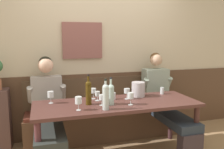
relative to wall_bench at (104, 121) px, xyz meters
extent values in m
cube|color=beige|center=(0.00, 0.26, 1.12)|extent=(6.80, 0.08, 2.80)
cube|color=#8A524C|center=(-0.29, 0.20, 1.24)|extent=(0.61, 0.04, 0.55)
cube|color=brown|center=(0.00, 0.21, 0.22)|extent=(6.80, 0.03, 1.00)
cube|color=brown|center=(0.00, -0.02, -0.06)|extent=(2.40, 0.42, 0.44)
cube|color=brown|center=(0.00, -0.02, 0.18)|extent=(2.35, 0.39, 0.05)
cube|color=#503B29|center=(0.00, 0.17, 0.43)|extent=(2.40, 0.04, 0.45)
cube|color=#4E2C27|center=(0.00, -0.64, 0.45)|extent=(2.10, 0.76, 0.04)
cylinder|color=#4A2823|center=(0.98, -0.95, 0.07)|extent=(0.07, 0.07, 0.71)
cylinder|color=#49272E|center=(-0.98, -0.32, 0.07)|extent=(0.07, 0.07, 0.71)
cylinder|color=#47282B|center=(0.98, -0.32, 0.07)|extent=(0.07, 0.07, 0.71)
cube|color=#2F3431|center=(-0.85, -0.56, 0.15)|extent=(0.35, 1.02, 0.11)
cube|color=#9B9590|center=(-0.85, -0.02, 0.48)|extent=(0.42, 0.19, 0.54)
sphere|color=#E2AF93|center=(-0.85, -0.03, 0.91)|extent=(0.21, 0.21, 0.21)
sphere|color=black|center=(-0.85, 0.00, 0.93)|extent=(0.19, 0.19, 0.19)
cylinder|color=#9B9590|center=(-1.08, -0.05, 0.51)|extent=(0.08, 0.20, 0.27)
cylinder|color=#9B9590|center=(-0.63, -0.05, 0.51)|extent=(0.08, 0.20, 0.27)
cube|color=#352A2E|center=(0.85, -1.02, -0.09)|extent=(0.30, 0.14, 0.38)
cube|color=#252F3A|center=(0.85, -0.56, 0.15)|extent=(0.33, 1.01, 0.11)
cube|color=#8F9E8E|center=(0.85, -0.02, 0.50)|extent=(0.39, 0.23, 0.58)
sphere|color=tan|center=(0.85, -0.03, 0.94)|extent=(0.19, 0.19, 0.19)
sphere|color=brown|center=(0.85, 0.00, 0.96)|extent=(0.18, 0.18, 0.18)
cylinder|color=#8F9E8E|center=(0.65, -0.06, 0.53)|extent=(0.08, 0.20, 0.27)
cylinder|color=#8F9E8E|center=(1.06, -0.06, 0.53)|extent=(0.08, 0.20, 0.27)
cylinder|color=#B9B2B8|center=(0.38, -0.42, 0.57)|extent=(0.19, 0.19, 0.20)
cylinder|color=#B0CEC1|center=(-0.11, -0.71, 0.57)|extent=(0.08, 0.08, 0.20)
sphere|color=#B0CEC1|center=(-0.11, -0.71, 0.68)|extent=(0.08, 0.08, 0.08)
cylinder|color=#B0CEC1|center=(-0.11, -0.71, 0.74)|extent=(0.03, 0.03, 0.10)
cylinder|color=black|center=(-0.11, -0.71, 0.80)|extent=(0.03, 0.03, 0.02)
cylinder|color=#44300B|center=(-0.37, -0.63, 0.59)|extent=(0.07, 0.07, 0.25)
sphere|color=#44300B|center=(-0.37, -0.63, 0.73)|extent=(0.07, 0.07, 0.07)
cylinder|color=#44300B|center=(-0.37, -0.63, 0.78)|extent=(0.03, 0.03, 0.09)
cylinder|color=black|center=(-0.37, -0.63, 0.84)|extent=(0.03, 0.03, 0.02)
cylinder|color=silver|center=(-0.22, -0.89, 0.59)|extent=(0.08, 0.08, 0.25)
sphere|color=silver|center=(-0.22, -0.89, 0.73)|extent=(0.08, 0.08, 0.08)
cylinder|color=silver|center=(-0.22, -0.89, 0.77)|extent=(0.03, 0.03, 0.07)
cylinder|color=black|center=(-0.22, -0.89, 0.82)|extent=(0.03, 0.03, 0.02)
cylinder|color=silver|center=(-0.82, -0.44, 0.47)|extent=(0.06, 0.06, 0.00)
cylinder|color=silver|center=(-0.82, -0.44, 0.51)|extent=(0.01, 0.01, 0.07)
cylinder|color=silver|center=(-0.82, -0.44, 0.58)|extent=(0.08, 0.08, 0.08)
cylinder|color=silver|center=(0.13, -0.79, 0.47)|extent=(0.06, 0.06, 0.00)
cylinder|color=silver|center=(0.13, -0.79, 0.51)|extent=(0.01, 0.01, 0.08)
cylinder|color=silver|center=(0.13, -0.79, 0.59)|extent=(0.08, 0.08, 0.07)
cylinder|color=#F6D883|center=(0.13, -0.79, 0.56)|extent=(0.07, 0.07, 0.02)
cylinder|color=silver|center=(-0.22, -0.71, 0.47)|extent=(0.06, 0.06, 0.00)
cylinder|color=silver|center=(-0.22, -0.71, 0.51)|extent=(0.01, 0.01, 0.07)
cylinder|color=silver|center=(-0.22, -0.71, 0.57)|extent=(0.07, 0.07, 0.06)
cylinder|color=#ECD880|center=(-0.22, -0.71, 0.55)|extent=(0.06, 0.06, 0.02)
cylinder|color=silver|center=(-0.22, -0.48, 0.47)|extent=(0.06, 0.06, 0.00)
cylinder|color=silver|center=(-0.22, -0.48, 0.50)|extent=(0.01, 0.01, 0.06)
cylinder|color=silver|center=(-0.22, -0.48, 0.56)|extent=(0.06, 0.06, 0.06)
cylinder|color=silver|center=(0.18, -0.52, 0.47)|extent=(0.06, 0.06, 0.00)
cylinder|color=silver|center=(0.18, -0.52, 0.51)|extent=(0.01, 0.01, 0.08)
cylinder|color=silver|center=(0.18, -0.52, 0.58)|extent=(0.08, 0.08, 0.06)
cylinder|color=#EFD97A|center=(0.18, -0.52, 0.56)|extent=(0.07, 0.07, 0.03)
cylinder|color=silver|center=(-0.52, -0.82, 0.47)|extent=(0.06, 0.06, 0.00)
cylinder|color=silver|center=(-0.52, -0.82, 0.51)|extent=(0.01, 0.01, 0.07)
cylinder|color=silver|center=(-0.52, -0.82, 0.59)|extent=(0.08, 0.08, 0.08)
cylinder|color=silver|center=(-0.25, -0.37, 0.47)|extent=(0.06, 0.06, 0.00)
cylinder|color=silver|center=(-0.25, -0.37, 0.51)|extent=(0.01, 0.01, 0.08)
cylinder|color=silver|center=(-0.25, -0.37, 0.58)|extent=(0.07, 0.07, 0.06)
cylinder|color=silver|center=(0.77, -0.40, 0.52)|extent=(0.06, 0.06, 0.10)
cylinder|color=silver|center=(0.00, -0.47, 0.51)|extent=(0.06, 0.06, 0.09)
cube|color=#4E3531|center=(-1.50, 0.03, 0.15)|extent=(0.28, 0.28, 0.87)
camera|label=1|loc=(-0.91, -3.45, 1.30)|focal=38.18mm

